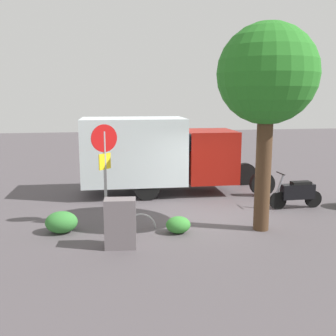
% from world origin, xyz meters
% --- Properties ---
extents(ground_plane, '(60.00, 60.00, 0.00)m').
position_xyz_m(ground_plane, '(0.00, 0.00, 0.00)').
color(ground_plane, '#4E484B').
extents(box_truck_near, '(7.02, 2.40, 2.83)m').
position_xyz_m(box_truck_near, '(1.20, -3.19, 1.58)').
color(box_truck_near, black).
rests_on(box_truck_near, ground).
extents(motorcycle, '(1.81, 0.55, 1.20)m').
position_xyz_m(motorcycle, '(-2.90, -0.40, 0.52)').
color(motorcycle, black).
rests_on(motorcycle, ground).
extents(stop_sign, '(0.71, 0.33, 2.86)m').
position_xyz_m(stop_sign, '(3.25, 0.30, 1.90)').
color(stop_sign, '#9E9EA3').
rests_on(stop_sign, ground).
extents(street_tree, '(2.61, 2.61, 5.48)m').
position_xyz_m(street_tree, '(-0.92, 1.38, 4.10)').
color(street_tree, '#47301E').
rests_on(street_tree, ground).
extents(utility_cabinet, '(0.79, 0.51, 1.21)m').
position_xyz_m(utility_cabinet, '(2.94, 2.06, 0.61)').
color(utility_cabinet, slate).
rests_on(utility_cabinet, ground).
extents(bike_rack_hoop, '(0.85, 0.14, 0.85)m').
position_xyz_m(bike_rack_hoop, '(2.32, 0.73, 0.00)').
color(bike_rack_hoop, '#B7B7BC').
rests_on(bike_rack_hoop, ground).
extents(shrub_mid_verge, '(0.66, 0.54, 0.45)m').
position_xyz_m(shrub_mid_verge, '(1.38, 1.29, 0.23)').
color(shrub_mid_verge, '#378632').
rests_on(shrub_mid_verge, ground).
extents(shrub_by_tree, '(0.86, 0.70, 0.58)m').
position_xyz_m(shrub_by_tree, '(4.45, 0.73, 0.29)').
color(shrub_by_tree, '#357D34').
rests_on(shrub_by_tree, ground).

